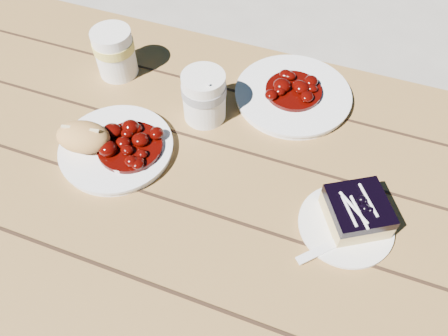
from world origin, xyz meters
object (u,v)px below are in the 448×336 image
(main_plate, at_px, (117,149))
(blueberry_cake, at_px, (357,211))
(coffee_cup, at_px, (204,97))
(second_cup, at_px, (115,53))
(bread_roll, at_px, (83,137))
(dessert_plate, at_px, (345,226))
(picnic_table, at_px, (160,200))
(second_plate, at_px, (293,95))

(main_plate, xyz_separation_m, blueberry_cake, (0.48, 0.00, 0.03))
(blueberry_cake, distance_m, coffee_cup, 0.38)
(main_plate, relative_size, coffee_cup, 1.99)
(coffee_cup, bearing_deg, blueberry_cake, -23.72)
(second_cup, bearing_deg, bread_roll, -76.41)
(dessert_plate, height_order, coffee_cup, coffee_cup)
(dessert_plate, height_order, second_cup, second_cup)
(dessert_plate, xyz_separation_m, coffee_cup, (-0.34, 0.17, 0.05))
(blueberry_cake, bearing_deg, main_plate, 149.04)
(picnic_table, relative_size, blueberry_cake, 14.66)
(picnic_table, distance_m, dessert_plate, 0.43)
(picnic_table, height_order, coffee_cup, coffee_cup)
(dessert_plate, relative_size, coffee_cup, 1.46)
(bread_roll, xyz_separation_m, second_cup, (-0.06, 0.24, 0.01))
(bread_roll, distance_m, dessert_plate, 0.52)
(bread_roll, height_order, second_cup, second_cup)
(main_plate, bearing_deg, coffee_cup, 49.96)
(blueberry_cake, distance_m, second_plate, 0.33)
(picnic_table, height_order, bread_roll, bread_roll)
(picnic_table, bearing_deg, second_plate, 49.87)
(second_plate, bearing_deg, bread_roll, -139.92)
(main_plate, distance_m, second_plate, 0.40)
(picnic_table, relative_size, bread_roll, 18.58)
(main_plate, relative_size, blueberry_cake, 1.64)
(picnic_table, xyz_separation_m, dessert_plate, (0.40, -0.02, 0.17))
(main_plate, relative_size, second_cup, 1.99)
(main_plate, bearing_deg, bread_roll, -160.02)
(picnic_table, xyz_separation_m, bread_roll, (-0.13, -0.03, 0.21))
(blueberry_cake, height_order, second_cup, second_cup)
(main_plate, bearing_deg, second_plate, 42.95)
(main_plate, height_order, coffee_cup, coffee_cup)
(main_plate, bearing_deg, blueberry_cake, 0.25)
(main_plate, distance_m, coffee_cup, 0.21)
(main_plate, relative_size, bread_roll, 2.07)
(picnic_table, distance_m, blueberry_cake, 0.45)
(main_plate, bearing_deg, second_cup, 117.42)
(second_plate, bearing_deg, second_cup, -171.90)
(second_cup, bearing_deg, main_plate, -62.58)
(second_cup, bearing_deg, picnic_table, -48.61)
(coffee_cup, bearing_deg, dessert_plate, -26.41)
(blueberry_cake, bearing_deg, coffee_cup, 125.08)
(blueberry_cake, distance_m, second_cup, 0.63)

